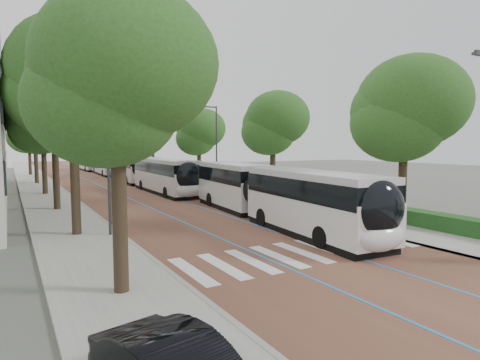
% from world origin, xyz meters
% --- Properties ---
extents(ground, '(160.00, 160.00, 0.00)m').
position_xyz_m(ground, '(0.00, 0.00, 0.00)').
color(ground, '#51544C').
rests_on(ground, ground).
extents(road, '(11.00, 140.00, 0.02)m').
position_xyz_m(road, '(0.00, 40.00, 0.01)').
color(road, brown).
rests_on(road, ground).
extents(sidewalk_left, '(4.00, 140.00, 0.12)m').
position_xyz_m(sidewalk_left, '(-7.50, 40.00, 0.06)').
color(sidewalk_left, gray).
rests_on(sidewalk_left, ground).
extents(sidewalk_right, '(4.00, 140.00, 0.12)m').
position_xyz_m(sidewalk_right, '(7.50, 40.00, 0.06)').
color(sidewalk_right, gray).
rests_on(sidewalk_right, ground).
extents(kerb_left, '(0.20, 140.00, 0.14)m').
position_xyz_m(kerb_left, '(-5.60, 40.00, 0.06)').
color(kerb_left, gray).
rests_on(kerb_left, ground).
extents(kerb_right, '(0.20, 140.00, 0.14)m').
position_xyz_m(kerb_right, '(5.60, 40.00, 0.06)').
color(kerb_right, gray).
rests_on(kerb_right, ground).
extents(zebra_crossing, '(10.55, 3.60, 0.01)m').
position_xyz_m(zebra_crossing, '(0.20, 1.00, 0.03)').
color(zebra_crossing, silver).
rests_on(zebra_crossing, ground).
extents(lane_line_left, '(0.12, 126.00, 0.01)m').
position_xyz_m(lane_line_left, '(-1.60, 40.00, 0.02)').
color(lane_line_left, '#247AB7').
rests_on(lane_line_left, road).
extents(lane_line_right, '(0.12, 126.00, 0.01)m').
position_xyz_m(lane_line_right, '(1.60, 40.00, 0.02)').
color(lane_line_right, '#247AB7').
rests_on(lane_line_right, road).
extents(hedge, '(1.20, 14.00, 0.80)m').
position_xyz_m(hedge, '(9.10, 0.00, 0.52)').
color(hedge, '#163D15').
rests_on(hedge, sidewalk_right).
extents(streetlight_far, '(1.82, 0.20, 8.00)m').
position_xyz_m(streetlight_far, '(6.62, 22.00, 4.82)').
color(streetlight_far, '#313134').
rests_on(streetlight_far, sidewalk_right).
extents(lamp_post_left, '(0.14, 0.14, 8.00)m').
position_xyz_m(lamp_post_left, '(-6.10, 8.00, 4.12)').
color(lamp_post_left, '#313134').
rests_on(lamp_post_left, sidewalk_left).
extents(trees_left, '(6.46, 60.77, 10.15)m').
position_xyz_m(trees_left, '(-7.50, 26.41, 6.66)').
color(trees_left, black).
rests_on(trees_left, ground).
extents(trees_right, '(5.69, 47.50, 9.00)m').
position_xyz_m(trees_right, '(7.70, 20.99, 6.14)').
color(trees_right, black).
rests_on(trees_right, ground).
extents(lead_bus, '(4.04, 18.54, 3.20)m').
position_xyz_m(lead_bus, '(3.00, 7.10, 1.63)').
color(lead_bus, black).
rests_on(lead_bus, ground).
extents(bus_queued_0, '(2.66, 12.42, 3.20)m').
position_xyz_m(bus_queued_0, '(2.35, 23.44, 1.62)').
color(bus_queued_0, silver).
rests_on(bus_queued_0, ground).
extents(bus_queued_1, '(3.20, 12.52, 3.20)m').
position_xyz_m(bus_queued_1, '(2.68, 36.75, 1.62)').
color(bus_queued_1, silver).
rests_on(bus_queued_1, ground).
extents(bus_queued_2, '(2.85, 12.46, 3.20)m').
position_xyz_m(bus_queued_2, '(2.58, 50.26, 1.62)').
color(bus_queued_2, silver).
rests_on(bus_queued_2, ground).
extents(bus_queued_3, '(2.84, 12.46, 3.20)m').
position_xyz_m(bus_queued_3, '(2.14, 63.09, 1.62)').
color(bus_queued_3, silver).
rests_on(bus_queued_3, ground).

